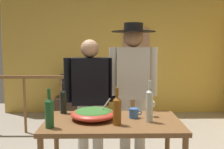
{
  "coord_description": "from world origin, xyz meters",
  "views": [
    {
      "loc": [
        -0.16,
        -2.76,
        1.49
      ],
      "look_at": [
        -0.12,
        -0.07,
        1.18
      ],
      "focal_mm": 41.82,
      "sensor_mm": 36.0,
      "label": 1
    }
  ],
  "objects_px": {
    "wine_bottle_clear": "(149,105)",
    "wine_bottle_green": "(49,112)",
    "flat_screen_tv": "(77,84)",
    "tv_console": "(78,107)",
    "mug_blue": "(134,113)",
    "person_standing_right": "(133,81)",
    "wine_bottle_amber": "(117,110)",
    "wine_bottle_dark": "(63,101)",
    "stair_railing": "(88,96)",
    "salad_bowl": "(93,113)",
    "framed_picture": "(136,40)",
    "person_standing_left": "(90,93)",
    "serving_table": "(113,130)",
    "wine_glass": "(151,105)"
  },
  "relations": [
    {
      "from": "wine_bottle_clear",
      "to": "wine_bottle_green",
      "type": "relative_size",
      "value": 1.13
    },
    {
      "from": "flat_screen_tv",
      "to": "tv_console",
      "type": "bearing_deg",
      "value": 90.0
    },
    {
      "from": "mug_blue",
      "to": "person_standing_right",
      "type": "xyz_separation_m",
      "value": [
        0.05,
        0.65,
        0.21
      ]
    },
    {
      "from": "wine_bottle_green",
      "to": "person_standing_right",
      "type": "xyz_separation_m",
      "value": [
        0.79,
        0.93,
        0.12
      ]
    },
    {
      "from": "wine_bottle_amber",
      "to": "mug_blue",
      "type": "bearing_deg",
      "value": 51.75
    },
    {
      "from": "flat_screen_tv",
      "to": "wine_bottle_dark",
      "type": "xyz_separation_m",
      "value": [
        0.18,
        -2.67,
        0.23
      ]
    },
    {
      "from": "stair_railing",
      "to": "wine_bottle_clear",
      "type": "distance_m",
      "value": 2.17
    },
    {
      "from": "wine_bottle_dark",
      "to": "flat_screen_tv",
      "type": "bearing_deg",
      "value": 93.81
    },
    {
      "from": "stair_railing",
      "to": "wine_bottle_dark",
      "type": "xyz_separation_m",
      "value": [
        -0.11,
        -1.71,
        0.28
      ]
    },
    {
      "from": "wine_bottle_clear",
      "to": "mug_blue",
      "type": "height_order",
      "value": "wine_bottle_clear"
    },
    {
      "from": "wine_bottle_dark",
      "to": "salad_bowl",
      "type": "bearing_deg",
      "value": -34.71
    },
    {
      "from": "framed_picture",
      "to": "wine_bottle_amber",
      "type": "height_order",
      "value": "framed_picture"
    },
    {
      "from": "wine_bottle_green",
      "to": "person_standing_left",
      "type": "relative_size",
      "value": 0.22
    },
    {
      "from": "serving_table",
      "to": "wine_bottle_clear",
      "type": "relative_size",
      "value": 3.31
    },
    {
      "from": "serving_table",
      "to": "person_standing_left",
      "type": "xyz_separation_m",
      "value": [
        -0.26,
        0.74,
        0.21
      ]
    },
    {
      "from": "mug_blue",
      "to": "person_standing_right",
      "type": "distance_m",
      "value": 0.69
    },
    {
      "from": "framed_picture",
      "to": "serving_table",
      "type": "distance_m",
      "value": 3.43
    },
    {
      "from": "mug_blue",
      "to": "wine_bottle_dark",
      "type": "bearing_deg",
      "value": 165.3
    },
    {
      "from": "mug_blue",
      "to": "wine_glass",
      "type": "bearing_deg",
      "value": 16.13
    },
    {
      "from": "wine_bottle_clear",
      "to": "person_standing_right",
      "type": "xyz_separation_m",
      "value": [
        -0.07,
        0.78,
        0.1
      ]
    },
    {
      "from": "wine_bottle_clear",
      "to": "person_standing_left",
      "type": "relative_size",
      "value": 0.24
    },
    {
      "from": "framed_picture",
      "to": "serving_table",
      "type": "height_order",
      "value": "framed_picture"
    },
    {
      "from": "stair_railing",
      "to": "wine_bottle_clear",
      "type": "height_order",
      "value": "wine_bottle_clear"
    },
    {
      "from": "wine_bottle_amber",
      "to": "person_standing_right",
      "type": "relative_size",
      "value": 0.19
    },
    {
      "from": "salad_bowl",
      "to": "wine_bottle_amber",
      "type": "bearing_deg",
      "value": -39.22
    },
    {
      "from": "tv_console",
      "to": "person_standing_right",
      "type": "relative_size",
      "value": 0.52
    },
    {
      "from": "wine_glass",
      "to": "mug_blue",
      "type": "xyz_separation_m",
      "value": [
        -0.17,
        -0.05,
        -0.07
      ]
    },
    {
      "from": "flat_screen_tv",
      "to": "mug_blue",
      "type": "bearing_deg",
      "value": -72.92
    },
    {
      "from": "framed_picture",
      "to": "salad_bowl",
      "type": "distance_m",
      "value": 3.38
    },
    {
      "from": "person_standing_left",
      "to": "wine_bottle_clear",
      "type": "bearing_deg",
      "value": 122.89
    },
    {
      "from": "framed_picture",
      "to": "stair_railing",
      "type": "distance_m",
      "value": 1.86
    },
    {
      "from": "wine_bottle_clear",
      "to": "wine_bottle_dark",
      "type": "distance_m",
      "value": 0.88
    },
    {
      "from": "framed_picture",
      "to": "tv_console",
      "type": "xyz_separation_m",
      "value": [
        -1.23,
        -0.29,
        -1.39
      ]
    },
    {
      "from": "wine_bottle_clear",
      "to": "mug_blue",
      "type": "relative_size",
      "value": 3.02
    },
    {
      "from": "wine_bottle_clear",
      "to": "wine_bottle_amber",
      "type": "relative_size",
      "value": 1.15
    },
    {
      "from": "wine_bottle_amber",
      "to": "wine_bottle_clear",
      "type": "bearing_deg",
      "value": 15.33
    },
    {
      "from": "salad_bowl",
      "to": "wine_bottle_dark",
      "type": "bearing_deg",
      "value": 145.29
    },
    {
      "from": "wine_bottle_amber",
      "to": "person_standing_left",
      "type": "height_order",
      "value": "person_standing_left"
    },
    {
      "from": "wine_bottle_clear",
      "to": "person_standing_left",
      "type": "xyz_separation_m",
      "value": [
        -0.59,
        0.78,
        -0.03
      ]
    },
    {
      "from": "tv_console",
      "to": "wine_bottle_dark",
      "type": "relative_size",
      "value": 2.89
    },
    {
      "from": "wine_bottle_dark",
      "to": "person_standing_left",
      "type": "distance_m",
      "value": 0.52
    },
    {
      "from": "wine_bottle_clear",
      "to": "mug_blue",
      "type": "xyz_separation_m",
      "value": [
        -0.13,
        0.13,
        -0.11
      ]
    },
    {
      "from": "framed_picture",
      "to": "tv_console",
      "type": "distance_m",
      "value": 1.88
    },
    {
      "from": "tv_console",
      "to": "flat_screen_tv",
      "type": "height_order",
      "value": "flat_screen_tv"
    },
    {
      "from": "wine_glass",
      "to": "wine_bottle_dark",
      "type": "bearing_deg",
      "value": 171.35
    },
    {
      "from": "salad_bowl",
      "to": "stair_railing",
      "type": "bearing_deg",
      "value": 96.03
    },
    {
      "from": "salad_bowl",
      "to": "wine_bottle_dark",
      "type": "relative_size",
      "value": 1.36
    },
    {
      "from": "salad_bowl",
      "to": "wine_bottle_green",
      "type": "distance_m",
      "value": 0.44
    },
    {
      "from": "stair_railing",
      "to": "person_standing_left",
      "type": "bearing_deg",
      "value": -84.12
    },
    {
      "from": "wine_bottle_green",
      "to": "person_standing_right",
      "type": "height_order",
      "value": "person_standing_right"
    }
  ]
}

